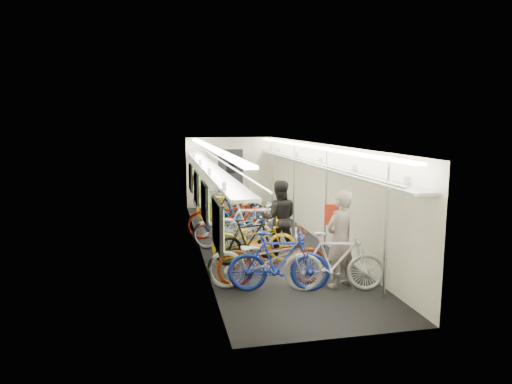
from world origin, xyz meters
name	(u,v)px	position (x,y,z in m)	size (l,w,h in m)	color
train_car_shell	(241,173)	(-0.36, 0.71, 1.66)	(10.00, 10.00, 10.00)	black
bicycle_0	(265,260)	(-0.61, -3.00, 0.53)	(0.71, 2.03, 1.07)	#BCBDC2
bicycle_1	(279,262)	(-0.39, -3.14, 0.53)	(0.50, 1.78, 1.07)	#1A2DA0
bicycle_2	(272,257)	(-0.43, -2.82, 0.53)	(0.70, 2.00, 1.05)	maroon
bicycle_3	(249,240)	(-0.57, -1.38, 0.47)	(0.44, 1.57, 0.95)	black
bicycle_4	(254,239)	(-0.46, -1.32, 0.47)	(0.63, 1.80, 0.94)	gold
bicycle_5	(251,225)	(-0.33, -0.38, 0.56)	(0.53, 1.88, 1.13)	silver
bicycle_6	(233,229)	(-0.78, -0.43, 0.51)	(0.67, 1.93, 1.01)	#AAAAAF
bicycle_7	(239,214)	(-0.39, 0.91, 0.56)	(0.53, 1.87, 1.12)	#1A3FA1
bicycle_8	(229,215)	(-0.68, 0.79, 0.57)	(0.76, 2.17, 1.14)	maroon
bicycle_9	(235,209)	(-0.35, 1.83, 0.53)	(0.50, 1.75, 1.05)	black
bicycle_10	(230,205)	(-0.39, 2.47, 0.53)	(0.71, 2.04, 1.07)	yellow
bicycle_11	(335,262)	(0.58, -3.31, 0.53)	(0.49, 1.75, 1.05)	silver
bicycle_12	(231,201)	(-0.28, 3.08, 0.54)	(0.71, 2.04, 1.07)	slate
bicycle_14	(219,197)	(-0.48, 4.37, 0.47)	(0.62, 1.77, 0.93)	slate
passenger_near	(340,239)	(0.72, -3.13, 0.87)	(0.64, 0.42, 1.75)	gray
passenger_mid	(279,218)	(0.15, -1.06, 0.84)	(0.82, 0.64, 1.68)	black
backpack	(332,214)	(0.64, -2.91, 1.28)	(0.26, 0.14, 0.38)	#B32911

